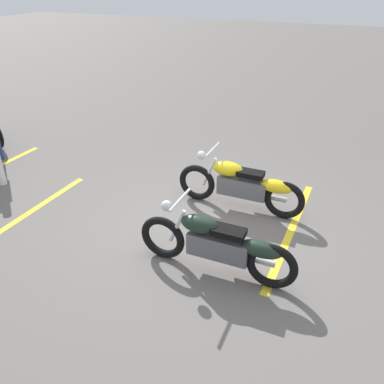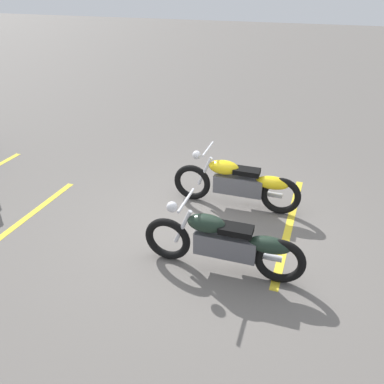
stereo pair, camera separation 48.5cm
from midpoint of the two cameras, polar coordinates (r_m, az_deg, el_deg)
ground_plane at (r=6.29m, az=4.68°, el=-5.72°), size 60.00×60.00×0.00m
motorcycle_bright_foreground at (r=6.71m, az=9.44°, el=0.96°), size 2.23×0.62×1.04m
motorcycle_dark_foreground at (r=5.25m, az=6.61°, el=-7.66°), size 2.23×0.62×1.04m
parking_stripe_near at (r=6.54m, az=16.31°, el=-5.43°), size 0.22×3.20×0.01m
parking_stripe_mid at (r=7.07m, az=-22.02°, el=-3.71°), size 0.22×3.20×0.01m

